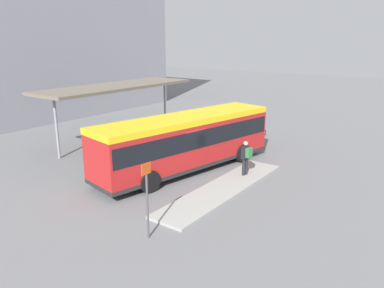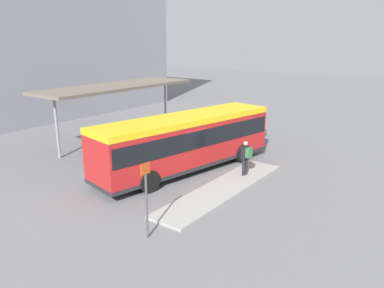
# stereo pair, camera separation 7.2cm
# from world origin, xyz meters

# --- Properties ---
(ground_plane) EXTENTS (120.00, 120.00, 0.00)m
(ground_plane) POSITION_xyz_m (0.00, 0.00, 0.00)
(ground_plane) COLOR slate
(curb_island) EXTENTS (8.77, 1.80, 0.12)m
(curb_island) POSITION_xyz_m (-1.15, -3.09, 0.06)
(curb_island) COLOR #9E9E99
(curb_island) RESTS_ON ground_plane
(city_bus) EXTENTS (10.90, 4.37, 2.98)m
(city_bus) POSITION_xyz_m (0.01, -0.00, 1.75)
(city_bus) COLOR red
(city_bus) RESTS_ON ground_plane
(pedestrian_waiting) EXTENTS (0.47, 0.51, 1.78)m
(pedestrian_waiting) POSITION_xyz_m (0.92, -3.11, 1.14)
(pedestrian_waiting) COLOR #232328
(pedestrian_waiting) RESTS_ON curb_island
(bicycle_red) EXTENTS (0.48, 1.59, 0.69)m
(bicycle_red) POSITION_xyz_m (9.11, 0.44, 0.35)
(bicycle_red) COLOR black
(bicycle_red) RESTS_ON ground_plane
(bicycle_white) EXTENTS (0.48, 1.51, 0.66)m
(bicycle_white) POSITION_xyz_m (8.99, 1.12, 0.33)
(bicycle_white) COLOR black
(bicycle_white) RESTS_ON ground_plane
(bicycle_orange) EXTENTS (0.48, 1.54, 0.67)m
(bicycle_orange) POSITION_xyz_m (9.17, 1.79, 0.34)
(bicycle_orange) COLOR black
(bicycle_orange) RESTS_ON ground_plane
(station_shelter) EXTENTS (11.45, 3.46, 3.88)m
(station_shelter) POSITION_xyz_m (2.05, 7.33, 3.74)
(station_shelter) COLOR #706656
(station_shelter) RESTS_ON ground_plane
(potted_planter_near_shelter) EXTENTS (0.88, 0.88, 1.25)m
(potted_planter_near_shelter) POSITION_xyz_m (-1.53, 4.48, 0.64)
(potted_planter_near_shelter) COLOR slate
(potted_planter_near_shelter) RESTS_ON ground_plane
(platform_sign) EXTENTS (0.44, 0.08, 2.80)m
(platform_sign) POSITION_xyz_m (-6.52, -3.26, 1.56)
(platform_sign) COLOR #4C4C51
(platform_sign) RESTS_ON ground_plane
(station_building) EXTENTS (27.51, 10.99, 18.29)m
(station_building) POSITION_xyz_m (3.45, 21.36, 9.14)
(station_building) COLOR gray
(station_building) RESTS_ON ground_plane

